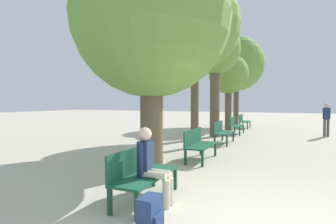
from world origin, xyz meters
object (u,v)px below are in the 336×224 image
Objects in this scene: bench_row_1 at (198,143)px; backpack at (150,215)px; bench_row_0 at (141,171)px; tree_row_1 at (195,26)px; bench_row_2 at (222,131)px; tree_row_4 at (236,64)px; tree_row_3 at (229,75)px; person_seated at (151,163)px; bench_row_4 at (243,120)px; bench_row_3 at (235,124)px; tree_row_0 at (151,20)px; tree_row_2 at (215,51)px; pedestrian_near at (326,117)px.

bench_row_1 reaches higher than backpack.
tree_row_1 is at bearing 97.79° from bench_row_0.
tree_row_4 is (-0.72, 8.29, 3.80)m from bench_row_2.
person_seated is at bearing -85.42° from tree_row_3.
tree_row_3 reaches higher than bench_row_0.
bench_row_4 is at bearing 90.00° from bench_row_2.
tree_row_4 is (-0.72, 4.97, 3.80)m from bench_row_3.
bench_row_3 is 0.27× the size of tree_row_0.
bench_row_1 is 6.26m from tree_row_2.
bench_row_0 is 0.31m from person_seated.
bench_row_0 and bench_row_1 have the same top height.
person_seated is at bearing -110.22° from pedestrian_near.
person_seated is 11.36m from pedestrian_near.
tree_row_0 is at bearing -115.64° from bench_row_1.
bench_row_3 is 0.24× the size of tree_row_4.
tree_row_4 reaches higher than bench_row_4.
tree_row_4 is 13.12× the size of backpack.
bench_row_1 and bench_row_3 have the same top height.
tree_row_0 reaches higher than bench_row_4.
tree_row_0 is 3.54m from tree_row_1.
bench_row_0 is 15.42m from tree_row_4.
tree_row_3 is at bearing -118.36° from bench_row_4.
tree_row_1 is 4.84× the size of person_seated.
bench_row_1 is 4.34m from backpack.
tree_row_0 reaches higher than bench_row_3.
tree_row_2 reaches higher than person_seated.
bench_row_3 is (0.00, 6.63, 0.00)m from bench_row_1.
tree_row_2 reaches higher than backpack.
bench_row_3 is 6.11m from tree_row_1.
bench_row_2 is 6.02m from tree_row_3.
tree_row_0 is (-0.72, -4.82, 3.12)m from bench_row_2.
bench_row_3 is at bearing 84.93° from tree_row_0.
tree_row_3 is at bearing 90.00° from tree_row_1.
bench_row_0 is 1.22× the size of person_seated.
bench_row_2 is 6.74m from person_seated.
bench_row_4 is at bearing 92.67° from backpack.
tree_row_4 is at bearing 113.53° from bench_row_4.
person_seated reaches higher than bench_row_3.
bench_row_0 is 11.36m from pedestrian_near.
person_seated is at bearing -22.90° from bench_row_0.
bench_row_3 is 3.21× the size of backpack.
bench_row_1 is 0.27× the size of tree_row_0.
tree_row_4 is (-0.72, 14.92, 3.80)m from bench_row_0.
bench_row_2 is 4.17m from tree_row_1.
tree_row_1 is at bearing -132.79° from pedestrian_near.
person_seated is (0.96, -5.38, -3.71)m from tree_row_1.
tree_row_1 is 6.74m from tree_row_3.
backpack is at bearing -81.61° from tree_row_2.
person_seated is at bearing -86.33° from tree_row_4.
tree_row_4 is 3.86× the size of pedestrian_near.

